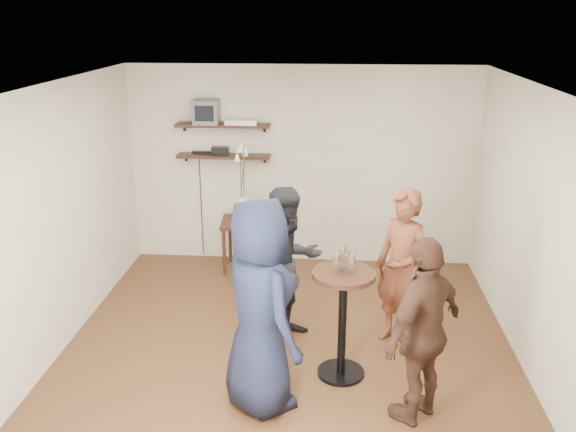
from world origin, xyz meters
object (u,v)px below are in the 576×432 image
Objects in this scene: person_dark at (288,265)px; dvd_deck at (242,122)px; person_plaid at (402,270)px; person_navy at (260,307)px; person_brown at (423,331)px; crt_monitor at (207,112)px; drinks_table at (343,310)px; radio at (220,151)px; side_table at (244,229)px.

dvd_deck is at bearing 70.72° from person_dark.
dvd_deck is 0.25× the size of person_dark.
person_navy is (-1.27, -1.11, 0.11)m from person_plaid.
crt_monitor is at bearing -101.95° from person_brown.
dvd_deck is 2.38m from person_dark.
drinks_table is 0.89m from person_navy.
radio is at bearing 77.67° from person_dark.
person_dark is (-1.12, 0.04, -0.00)m from person_plaid.
drinks_table is 0.65× the size of person_brown.
dvd_deck is 1.82× the size of radio.
crt_monitor is 0.52m from radio.
person_dark is at bearing -59.20° from crt_monitor.
person_navy is at bearing -95.64° from person_plaid.
person_plaid is (2.15, -2.02, -0.70)m from radio.
crt_monitor reaches higher than person_navy.
dvd_deck is at bearing 0.00° from crt_monitor.
person_brown is (0.63, -0.56, 0.13)m from drinks_table.
person_dark is 1.01× the size of person_brown.
person_dark is (1.03, -1.98, -0.71)m from radio.
person_plaid is 1.01× the size of person_dark.
crt_monitor is at bearing 123.19° from drinks_table.
drinks_table is at bearing -64.10° from dvd_deck.
radio is at bearing 140.50° from side_table.
dvd_deck reaches higher than side_table.
crt_monitor is 4.16m from person_brown.
crt_monitor is at bearing 151.00° from side_table.
crt_monitor reaches higher than dvd_deck.
side_table is at bearing 117.75° from drinks_table.
person_plaid is at bearing -84.36° from person_navy.
person_plaid is 1.69m from person_navy.
side_table is 0.42× the size of person_brown.
person_brown is (1.33, -0.07, -0.13)m from person_navy.
side_table is (0.32, -0.26, -0.96)m from radio.
dvd_deck is 0.25× the size of person_plaid.
crt_monitor is 1.56m from side_table.
crt_monitor is 3.43m from drinks_table.
person_navy is (-0.69, -0.49, 0.26)m from drinks_table.
person_dark is (0.74, -1.98, -1.09)m from dvd_deck.
person_dark is at bearing -69.59° from dvd_deck.
radio is at bearing -19.76° from person_navy.
person_brown reaches higher than drinks_table.
crt_monitor is 0.80× the size of dvd_deck.
side_table is 0.41× the size of person_dark.
person_navy is at bearing -71.74° from crt_monitor.
crt_monitor reaches higher than person_brown.
person_navy is (0.88, -3.13, -0.59)m from radio.
crt_monitor is 3.29m from person_plaid.
drinks_table is 0.86m from person_brown.
radio reaches higher than drinks_table.
person_brown reaches higher than radio.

